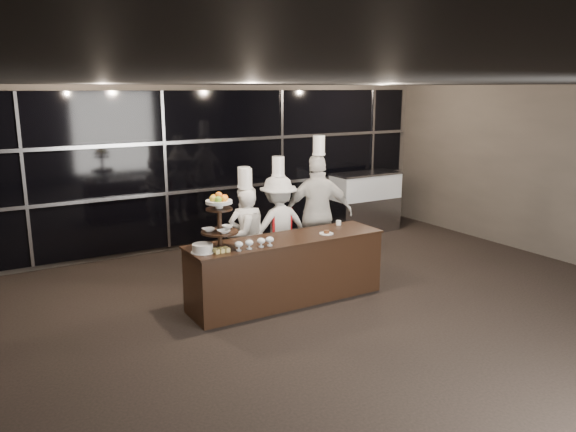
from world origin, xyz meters
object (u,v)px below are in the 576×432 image
display_case (365,199)px  chef_c (278,226)px  buffet_counter (287,269)px  chef_a (247,234)px  display_stand (219,217)px  chef_b (245,234)px  layer_cake (203,248)px  chef_d (318,213)px

display_case → chef_c: 3.39m
buffet_counter → chef_a: 1.03m
display_stand → chef_a: (0.87, 0.97, -0.56)m
chef_b → chef_c: bearing=-4.1°
buffet_counter → layer_cake: layer_cake is taller
chef_c → buffet_counter: bearing=-113.8°
display_case → chef_b: 3.88m
layer_cake → chef_a: bearing=42.1°
chef_b → chef_d: (1.24, -0.15, 0.21)m
buffet_counter → chef_d: bearing=38.5°
buffet_counter → chef_c: 1.14m
buffet_counter → chef_d: size_ratio=1.28×
chef_c → chef_d: size_ratio=0.86×
chef_c → chef_d: chef_d is taller
buffet_counter → chef_c: (0.44, 0.99, 0.36)m
chef_b → layer_cake: bearing=-136.3°
chef_a → chef_c: bearing=2.1°
chef_a → display_case: bearing=24.3°
display_case → buffet_counter: bearing=-143.1°
chef_a → chef_d: chef_d is taller
layer_cake → buffet_counter: bearing=2.3°
layer_cake → chef_a: 1.54m
display_case → chef_a: chef_a is taller
display_case → chef_c: size_ratio=0.76×
chef_a → chef_b: (0.00, 0.06, -0.01)m
chef_a → buffet_counter: bearing=-82.4°
display_case → chef_d: size_ratio=0.65×
layer_cake → display_stand: bearing=10.7°
chef_a → chef_c: (0.57, 0.02, 0.05)m
display_stand → chef_d: (2.11, 0.88, -0.36)m
layer_cake → chef_b: 1.58m
display_stand → display_case: size_ratio=0.51×
buffet_counter → chef_d: chef_d is taller
buffet_counter → display_stand: display_stand is taller
layer_cake → chef_d: size_ratio=0.13×
chef_d → chef_c: bearing=170.7°
buffet_counter → display_case: display_case is taller
display_stand → display_case: bearing=30.2°
display_case → chef_c: bearing=-152.1°
buffet_counter → display_stand: size_ratio=3.81×
chef_d → display_stand: bearing=-157.3°
display_stand → chef_b: size_ratio=0.41×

